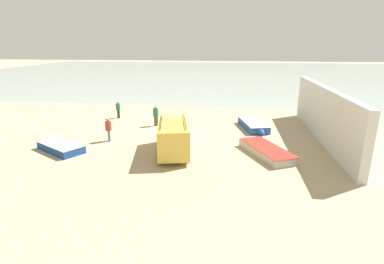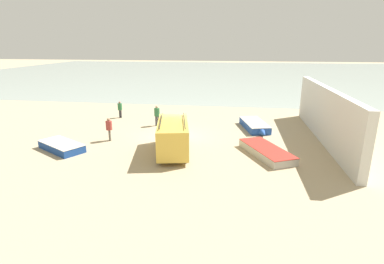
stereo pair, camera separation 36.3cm
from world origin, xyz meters
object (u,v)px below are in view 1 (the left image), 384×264
fishing_rowboat_0 (60,147)px  fisherman_2 (108,128)px  fishing_rowboat_1 (265,150)px  fisherman_1 (118,108)px  parked_van (173,136)px  fisherman_0 (156,114)px  fishing_rowboat_2 (254,125)px

fishing_rowboat_0 → fisherman_2: fisherman_2 is taller
fishing_rowboat_1 → fisherman_1: 15.45m
fisherman_2 → fishing_rowboat_1: bearing=146.6°
fishing_rowboat_1 → fisherman_2: fisherman_2 is taller
fishing_rowboat_1 → fisherman_2: size_ratio=3.10×
fishing_rowboat_0 → fisherman_1: (0.62, 9.29, 0.69)m
parked_van → fishing_rowboat_0: 7.77m
fisherman_0 → fishing_rowboat_1: bearing=39.6°
fisherman_2 → fishing_rowboat_2: bearing=176.7°
fishing_rowboat_2 → fisherman_0: bearing=-102.9°
fisherman_0 → fisherman_1: 4.87m
parked_van → fishing_rowboat_0: size_ratio=1.27×
fisherman_0 → parked_van: bearing=6.8°
fishing_rowboat_0 → parked_van: bearing=-145.6°
fishing_rowboat_0 → fisherman_0: fisherman_0 is taller
fisherman_1 → fisherman_0: bearing=84.6°
parked_van → fishing_rowboat_0: (-7.70, -0.55, -0.91)m
fishing_rowboat_0 → fisherman_1: size_ratio=2.61×
fishing_rowboat_1 → fisherman_0: 10.62m
fisherman_0 → fisherman_1: (-4.29, 2.29, -0.11)m
parked_van → fishing_rowboat_2: size_ratio=1.06×
fishing_rowboat_0 → fishing_rowboat_2: fishing_rowboat_2 is taller
fisherman_0 → fisherman_1: fisherman_0 is taller
fisherman_2 → fishing_rowboat_0: bearing=17.0°
fisherman_1 → parked_van: bearing=61.7°
fishing_rowboat_0 → fisherman_0: size_ratio=2.33×
fishing_rowboat_1 → fisherman_1: bearing=31.5°
fisherman_0 → fisherman_2: (-2.41, -4.61, -0.04)m
fishing_rowboat_0 → fishing_rowboat_1: fishing_rowboat_0 is taller
fishing_rowboat_2 → fisherman_1: bearing=-113.4°
parked_van → fisherman_2: parked_van is taller
fishing_rowboat_2 → fisherman_0: 8.47m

